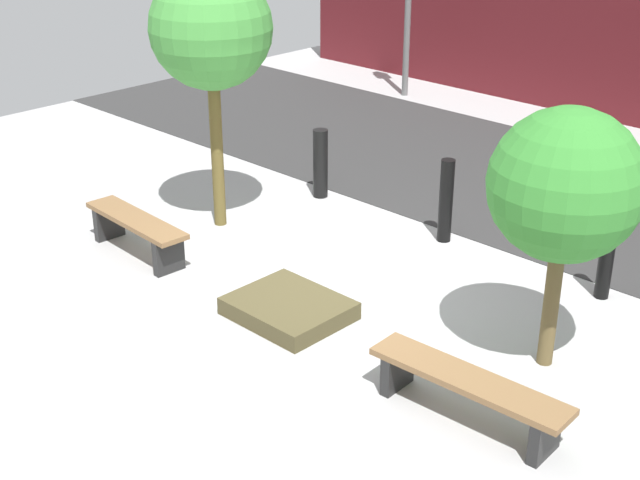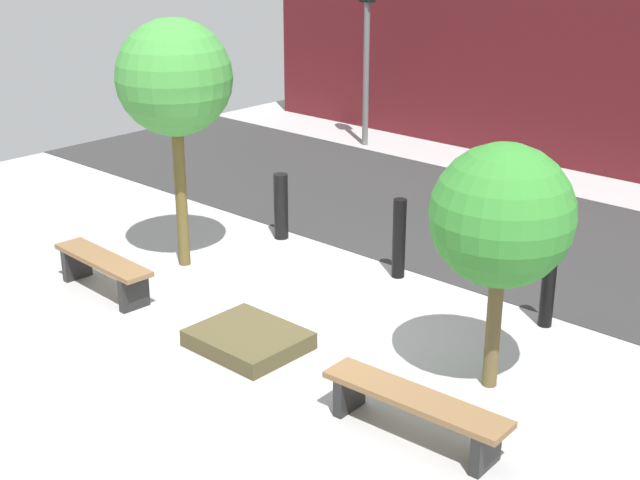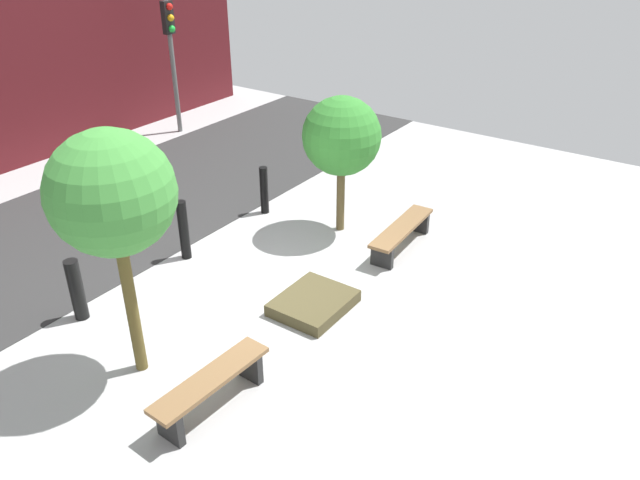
{
  "view_description": "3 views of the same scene",
  "coord_description": "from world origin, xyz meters",
  "px_view_note": "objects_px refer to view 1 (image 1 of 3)",
  "views": [
    {
      "loc": [
        5.96,
        -6.42,
        4.65
      ],
      "look_at": [
        0.45,
        -0.73,
        1.03
      ],
      "focal_mm": 50.0,
      "sensor_mm": 36.0,
      "label": 1
    },
    {
      "loc": [
        6.51,
        -6.71,
        4.61
      ],
      "look_at": [
        0.41,
        -0.01,
        1.17
      ],
      "focal_mm": 50.0,
      "sensor_mm": 36.0,
      "label": 2
    },
    {
      "loc": [
        -6.38,
        -5.27,
        5.49
      ],
      "look_at": [
        0.57,
        -0.46,
        0.85
      ],
      "focal_mm": 35.0,
      "sensor_mm": 36.0,
      "label": 3
    }
  ],
  "objects_px": {
    "tree_behind_right_bench": "(566,186)",
    "bollard_center": "(606,258)",
    "planter_bed": "(289,308)",
    "tree_behind_left_bench": "(211,29)",
    "bollard_far_left": "(320,163)",
    "bench_right": "(468,389)",
    "bench_left": "(137,228)",
    "bollard_left": "(446,201)"
  },
  "relations": [
    {
      "from": "bollard_far_left",
      "to": "bollard_left",
      "type": "bearing_deg",
      "value": 0.0
    },
    {
      "from": "tree_behind_left_bench",
      "to": "bollard_center",
      "type": "relative_size",
      "value": 3.44
    },
    {
      "from": "bench_left",
      "to": "tree_behind_left_bench",
      "type": "bearing_deg",
      "value": 92.87
    },
    {
      "from": "bollard_far_left",
      "to": "bollard_center",
      "type": "relative_size",
      "value": 1.02
    },
    {
      "from": "bollard_far_left",
      "to": "bollard_center",
      "type": "bearing_deg",
      "value": 0.0
    },
    {
      "from": "bench_left",
      "to": "bollard_far_left",
      "type": "relative_size",
      "value": 1.74
    },
    {
      "from": "planter_bed",
      "to": "bollard_far_left",
      "type": "height_order",
      "value": "bollard_far_left"
    },
    {
      "from": "planter_bed",
      "to": "bollard_center",
      "type": "xyz_separation_m",
      "value": [
        2.15,
        2.7,
        0.38
      ]
    },
    {
      "from": "bench_right",
      "to": "bollard_center",
      "type": "bearing_deg",
      "value": 92.27
    },
    {
      "from": "bench_right",
      "to": "planter_bed",
      "type": "xyz_separation_m",
      "value": [
        -2.42,
        0.2,
        -0.22
      ]
    },
    {
      "from": "planter_bed",
      "to": "tree_behind_left_bench",
      "type": "bearing_deg",
      "value": 155.67
    },
    {
      "from": "bollard_far_left",
      "to": "tree_behind_left_bench",
      "type": "bearing_deg",
      "value": -99.22
    },
    {
      "from": "bench_left",
      "to": "bench_right",
      "type": "bearing_deg",
      "value": 2.87
    },
    {
      "from": "tree_behind_left_bench",
      "to": "bollard_left",
      "type": "xyz_separation_m",
      "value": [
        2.42,
        1.61,
        -1.99
      ]
    },
    {
      "from": "bench_right",
      "to": "tree_behind_right_bench",
      "type": "height_order",
      "value": "tree_behind_right_bench"
    },
    {
      "from": "bench_right",
      "to": "tree_behind_right_bench",
      "type": "xyz_separation_m",
      "value": [
        -0.0,
        1.29,
        1.5
      ]
    },
    {
      "from": "bench_right",
      "to": "bollard_far_left",
      "type": "bearing_deg",
      "value": 144.71
    },
    {
      "from": "tree_behind_left_bench",
      "to": "planter_bed",
      "type": "bearing_deg",
      "value": -24.33
    },
    {
      "from": "bench_right",
      "to": "bollard_far_left",
      "type": "distance_m",
      "value": 5.42
    },
    {
      "from": "planter_bed",
      "to": "bench_left",
      "type": "bearing_deg",
      "value": -175.27
    },
    {
      "from": "planter_bed",
      "to": "tree_behind_left_bench",
      "type": "xyz_separation_m",
      "value": [
        -2.42,
        1.09,
        2.43
      ]
    },
    {
      "from": "bench_right",
      "to": "tree_behind_left_bench",
      "type": "relative_size",
      "value": 0.57
    },
    {
      "from": "bollard_left",
      "to": "bollard_far_left",
      "type": "bearing_deg",
      "value": 180.0
    },
    {
      "from": "tree_behind_right_bench",
      "to": "bollard_far_left",
      "type": "xyz_separation_m",
      "value": [
        -4.57,
        1.61,
        -1.33
      ]
    },
    {
      "from": "tree_behind_right_bench",
      "to": "bollard_center",
      "type": "height_order",
      "value": "tree_behind_right_bench"
    },
    {
      "from": "bollard_center",
      "to": "bench_right",
      "type": "bearing_deg",
      "value": -84.86
    },
    {
      "from": "tree_behind_right_bench",
      "to": "bollard_center",
      "type": "distance_m",
      "value": 2.11
    },
    {
      "from": "bollard_far_left",
      "to": "bollard_center",
      "type": "xyz_separation_m",
      "value": [
        4.31,
        0.0,
        -0.01
      ]
    },
    {
      "from": "tree_behind_right_bench",
      "to": "bollard_far_left",
      "type": "relative_size",
      "value": 2.6
    },
    {
      "from": "tree_behind_right_bench",
      "to": "bollard_center",
      "type": "relative_size",
      "value": 2.64
    },
    {
      "from": "bench_right",
      "to": "bollard_center",
      "type": "relative_size",
      "value": 1.95
    },
    {
      "from": "bench_left",
      "to": "planter_bed",
      "type": "height_order",
      "value": "bench_left"
    },
    {
      "from": "tree_behind_left_bench",
      "to": "bollard_center",
      "type": "xyz_separation_m",
      "value": [
        4.57,
        1.61,
        -2.05
      ]
    },
    {
      "from": "bench_left",
      "to": "bench_right",
      "type": "height_order",
      "value": "bench_left"
    },
    {
      "from": "planter_bed",
      "to": "bollard_center",
      "type": "relative_size",
      "value": 1.22
    },
    {
      "from": "bollard_far_left",
      "to": "bollard_left",
      "type": "xyz_separation_m",
      "value": [
        2.15,
        0.0,
        0.05
      ]
    },
    {
      "from": "bench_left",
      "to": "tree_behind_right_bench",
      "type": "xyz_separation_m",
      "value": [
        4.83,
        1.29,
        1.48
      ]
    },
    {
      "from": "bench_left",
      "to": "bollard_far_left",
      "type": "height_order",
      "value": "bollard_far_left"
    },
    {
      "from": "bollard_center",
      "to": "tree_behind_left_bench",
      "type": "bearing_deg",
      "value": -160.59
    },
    {
      "from": "planter_bed",
      "to": "bollard_far_left",
      "type": "distance_m",
      "value": 3.48
    },
    {
      "from": "bench_left",
      "to": "tree_behind_left_bench",
      "type": "xyz_separation_m",
      "value": [
        0.0,
        1.29,
        2.19
      ]
    },
    {
      "from": "planter_bed",
      "to": "tree_behind_right_bench",
      "type": "bearing_deg",
      "value": 24.33
    }
  ]
}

